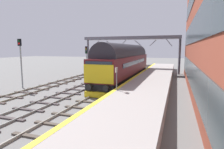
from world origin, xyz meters
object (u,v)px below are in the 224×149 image
Objects in this scene: signal_post_mid at (21,58)px; platform_number_sign at (116,75)px; signal_post_far at (86,55)px; diesel_locomotive at (125,62)px.

platform_number_sign is at bearing -11.31° from signal_post_mid.
signal_post_mid is 1.13× the size of signal_post_far.
diesel_locomotive is 9.85m from platform_number_sign.
diesel_locomotive is 11.83m from signal_post_mid.
signal_post_far is 20.64m from platform_number_sign.
signal_post_mid is at bearing -140.83° from diesel_locomotive.
signal_post_mid is 2.99× the size of platform_number_sign.
signal_post_far is at bearing 122.36° from platform_number_sign.
signal_post_mid is at bearing -90.00° from signal_post_far.
diesel_locomotive is at bearing -40.26° from signal_post_far.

